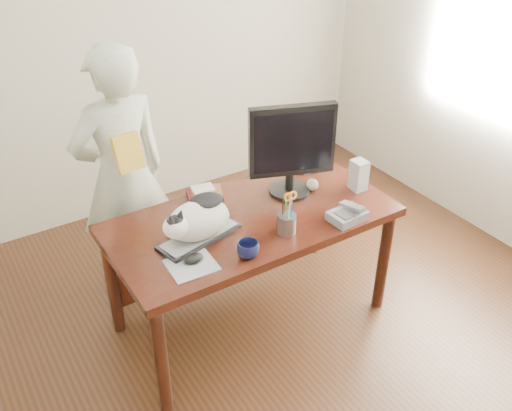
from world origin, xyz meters
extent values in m
plane|color=black|center=(0.00, 0.00, 0.00)|extent=(4.50, 4.50, 0.00)
plane|color=silver|center=(0.00, 2.25, 1.35)|extent=(4.00, 0.00, 4.00)
cube|color=black|center=(0.00, 0.60, 0.72)|extent=(1.60, 0.80, 0.05)
cylinder|color=black|center=(-0.74, 0.26, 0.35)|extent=(0.07, 0.07, 0.70)
cylinder|color=black|center=(0.74, 0.26, 0.35)|extent=(0.07, 0.07, 0.70)
cylinder|color=black|center=(-0.74, 0.94, 0.35)|extent=(0.07, 0.07, 0.70)
cylinder|color=black|center=(0.74, 0.94, 0.35)|extent=(0.07, 0.07, 0.70)
cube|color=black|center=(0.00, 0.96, 0.40)|extent=(1.45, 0.03, 0.50)
cube|color=black|center=(-0.34, 0.57, 0.76)|extent=(0.48, 0.27, 0.02)
cube|color=#ADACB2|center=(-0.34, 0.57, 0.77)|extent=(0.45, 0.24, 0.01)
ellipsoid|color=white|center=(-0.34, 0.57, 0.87)|extent=(0.38, 0.29, 0.21)
ellipsoid|color=white|center=(-0.50, 0.51, 0.91)|extent=(0.15, 0.15, 0.12)
ellipsoid|color=black|center=(-0.50, 0.51, 0.95)|extent=(0.10, 0.10, 0.04)
cone|color=black|center=(-0.52, 0.49, 0.98)|extent=(0.07, 0.07, 0.07)
cone|color=black|center=(-0.47, 0.51, 0.98)|extent=(0.07, 0.06, 0.07)
ellipsoid|color=black|center=(-0.28, 0.58, 0.96)|extent=(0.21, 0.18, 0.04)
cylinder|color=white|center=(-0.19, 0.65, 0.80)|extent=(0.13, 0.13, 0.05)
cylinder|color=black|center=(0.33, 0.71, 0.76)|extent=(0.31, 0.31, 0.02)
cylinder|color=black|center=(0.33, 0.71, 0.82)|extent=(0.06, 0.06, 0.11)
cube|color=black|center=(0.33, 0.68, 1.10)|extent=(0.48, 0.22, 0.42)
cube|color=black|center=(0.31, 0.66, 1.10)|extent=(0.43, 0.16, 0.35)
cylinder|color=gray|center=(0.08, 0.37, 0.81)|extent=(0.10, 0.10, 0.11)
cylinder|color=black|center=(0.06, 0.38, 0.90)|extent=(0.03, 0.04, 0.16)
cylinder|color=#0C41AA|center=(0.09, 0.35, 0.90)|extent=(0.03, 0.04, 0.16)
cylinder|color=#A22117|center=(0.08, 0.39, 0.90)|extent=(0.01, 0.04, 0.16)
cylinder|color=#1A8226|center=(0.07, 0.35, 0.90)|extent=(0.02, 0.03, 0.17)
cylinder|color=#BCBBC1|center=(0.09, 0.36, 0.91)|extent=(0.02, 0.03, 0.12)
cylinder|color=#BCBBC1|center=(0.10, 0.36, 0.91)|extent=(0.02, 0.03, 0.12)
torus|color=orange|center=(0.07, 0.36, 0.98)|extent=(0.05, 0.02, 0.05)
torus|color=orange|center=(0.11, 0.36, 0.98)|extent=(0.05, 0.02, 0.05)
cube|color=#9FA5AB|center=(-0.48, 0.39, 0.75)|extent=(0.24, 0.22, 0.01)
ellipsoid|color=black|center=(-0.46, 0.41, 0.77)|extent=(0.11, 0.07, 0.04)
imported|color=black|center=(-0.21, 0.30, 0.79)|extent=(0.14, 0.14, 0.09)
cube|color=slate|center=(0.43, 0.29, 0.77)|extent=(0.21, 0.16, 0.05)
cube|color=#3E3E41|center=(0.40, 0.28, 0.80)|extent=(0.08, 0.10, 0.01)
cube|color=#BCBBC1|center=(0.48, 0.31, 0.81)|extent=(0.06, 0.17, 0.06)
cube|color=#ADADB0|center=(0.70, 0.52, 0.84)|extent=(0.09, 0.10, 0.19)
sphere|color=white|center=(0.47, 0.65, 0.79)|extent=(0.07, 0.07, 0.07)
cube|color=#50151B|center=(-0.13, 0.91, 0.77)|extent=(0.23, 0.19, 0.03)
cube|color=brown|center=(-0.12, 0.90, 0.79)|extent=(0.22, 0.19, 0.03)
cube|color=silver|center=(-0.14, 0.91, 0.82)|extent=(0.14, 0.12, 0.02)
cube|color=slate|center=(0.62, 0.92, 0.78)|extent=(0.18, 0.23, 0.06)
cube|color=#3E3E41|center=(0.62, 0.88, 0.81)|extent=(0.12, 0.12, 0.01)
imported|color=silver|center=(-0.48, 1.30, 0.82)|extent=(0.63, 0.45, 1.63)
cube|color=gold|center=(-0.48, 1.13, 1.05)|extent=(0.16, 0.11, 0.21)
camera|label=1|loc=(-1.40, -1.66, 2.51)|focal=40.00mm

